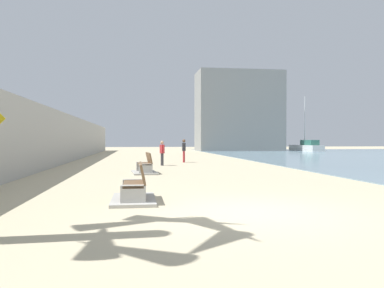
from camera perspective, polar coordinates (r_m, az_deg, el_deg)
ground_plane at (r=26.31m, az=-2.81°, el=-2.82°), size 120.00×120.00×0.00m
seawall at (r=26.65m, az=-19.08°, el=0.80°), size 0.80×64.00×3.35m
bench_near at (r=10.11m, az=-8.46°, el=-7.02°), size 1.10×2.10×0.98m
bench_far at (r=18.36m, az=-6.98°, el=-3.58°), size 1.28×2.19×0.98m
person_walking at (r=26.97m, az=-1.20°, el=-0.74°), size 0.29×0.50×1.62m
person_standing at (r=23.72m, az=-4.42°, el=-1.10°), size 0.29×0.50×1.52m
boat_nearest at (r=56.98m, az=16.54°, el=-0.36°), size 2.44×6.87×7.79m
harbor_building at (r=56.19m, az=6.89°, el=4.76°), size 12.00×6.00×11.29m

